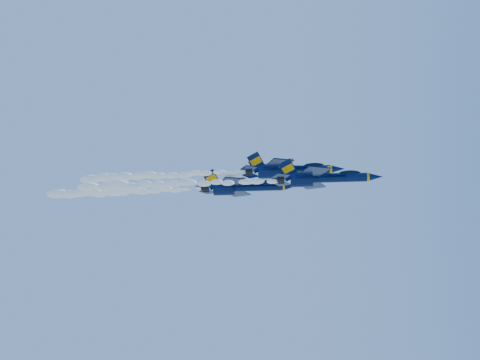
# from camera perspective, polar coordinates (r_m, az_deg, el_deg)

# --- Properties ---
(jet_lead) EXTENTS (16.54, 13.56, 6.14)m
(jet_lead) POSITION_cam_1_polar(r_m,az_deg,el_deg) (75.11, 10.01, 0.26)
(jet_lead) COLOR #040E34
(smoke_trail_jet_lead) EXTENTS (32.64, 1.71, 1.54)m
(smoke_trail_jet_lead) POSITION_cam_1_polar(r_m,az_deg,el_deg) (76.83, -7.64, -0.48)
(smoke_trail_jet_lead) COLOR white
(jet_second) EXTENTS (18.73, 15.36, 6.96)m
(jet_second) POSITION_cam_1_polar(r_m,az_deg,el_deg) (89.36, 5.91, 1.23)
(jet_second) COLOR #040E34
(smoke_trail_jet_second) EXTENTS (32.64, 1.94, 1.74)m
(smoke_trail_jet_second) POSITION_cam_1_polar(r_m,az_deg,el_deg) (92.36, -9.35, 0.55)
(smoke_trail_jet_second) COLOR white
(jet_third) EXTENTS (19.72, 16.18, 7.33)m
(jet_third) POSITION_cam_1_polar(r_m,az_deg,el_deg) (96.10, 0.37, -0.85)
(jet_third) COLOR #040E34
(smoke_trail_jet_third) EXTENTS (32.64, 2.04, 1.84)m
(smoke_trail_jet_third) POSITION_cam_1_polar(r_m,az_deg,el_deg) (101.31, -13.71, -1.40)
(smoke_trail_jet_third) COLOR white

